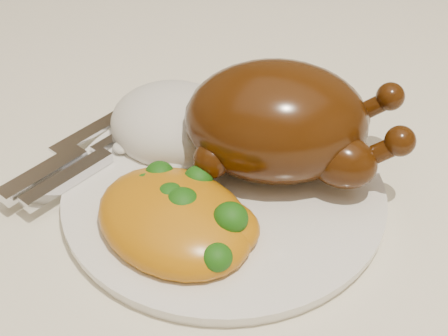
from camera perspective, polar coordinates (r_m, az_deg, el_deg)
The scene contains 7 objects.
dining_table at distance 0.63m, azimuth 11.78°, elevation -5.19°, with size 1.60×0.90×0.76m.
tablecloth at distance 0.59m, azimuth 12.71°, elevation -0.12°, with size 1.73×1.03×0.18m.
dinner_plate at distance 0.50m, azimuth 0.00°, elevation -2.25°, with size 0.25×0.25×0.01m, color white.
roast_chicken at distance 0.49m, azimuth 5.29°, elevation 4.27°, with size 0.19×0.16×0.09m.
rice_mound at distance 0.54m, azimuth -4.50°, elevation 4.05°, with size 0.12×0.10×0.06m.
mac_and_cheese at distance 0.45m, azimuth -4.03°, elevation -4.60°, with size 0.14×0.12×0.05m.
cutlery at distance 0.53m, azimuth -13.32°, elevation 0.91°, with size 0.06×0.19×0.01m.
Camera 1 is at (0.10, -0.45, 1.11)m, focal length 50.00 mm.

